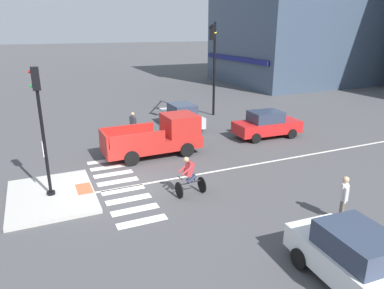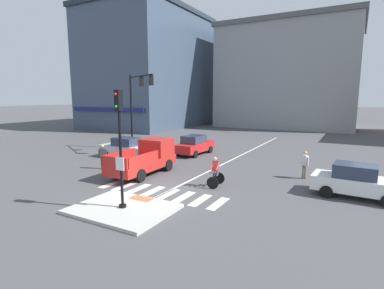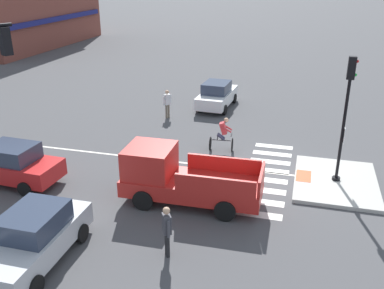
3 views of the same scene
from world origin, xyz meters
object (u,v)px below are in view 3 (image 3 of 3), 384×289
signal_pole (346,109)px  car_white_cross_right (217,95)px  car_silver_cross_left (34,237)px  pedestrian_waiting_far_side (167,102)px  pickup_truck_red_westbound_near (179,177)px  pedestrian_at_curb_left (167,228)px  cyclist (223,134)px  car_red_westbound_far (11,164)px

signal_pole → car_white_cross_right: size_ratio=1.19×
car_white_cross_right → car_silver_cross_left: bearing=173.3°
car_white_cross_right → pedestrian_waiting_far_side: 3.61m
pickup_truck_red_westbound_near → pedestrian_at_curb_left: bearing=-169.6°
car_white_cross_right → pedestrian_waiting_far_side: size_ratio=2.51×
cyclist → pedestrian_at_curb_left: 8.38m
car_silver_cross_left → pickup_truck_red_westbound_near: (4.54, -3.07, 0.17)m
signal_pole → car_white_cross_right: 11.40m
signal_pole → car_red_westbound_far: bearing=104.9°
car_red_westbound_far → cyclist: bearing=-54.3°
signal_pole → pickup_truck_red_westbound_near: (-3.06, 5.71, -2.17)m
signal_pole → pedestrian_waiting_far_side: size_ratio=2.99×
signal_pole → pedestrian_waiting_far_side: bearing=56.7°
pickup_truck_red_westbound_near → pedestrian_waiting_far_side: (9.09, 3.48, 0.00)m
signal_pole → cyclist: 5.97m
cyclist → pedestrian_waiting_far_side: 5.69m
car_white_cross_right → pickup_truck_red_westbound_near: 11.91m
car_silver_cross_left → cyclist: cyclist is taller
signal_pole → car_silver_cross_left: signal_pole is taller
signal_pole → car_red_westbound_far: signal_pole is taller
car_red_westbound_far → pickup_truck_red_westbound_near: bearing=-87.3°
signal_pole → car_silver_cross_left: size_ratio=1.21×
cyclist → pedestrian_at_curb_left: cyclist is taller
signal_pole → car_white_cross_right: (8.79, 6.87, -2.34)m
car_white_cross_right → car_silver_cross_left: same height
car_white_cross_right → car_red_westbound_far: same height
car_red_westbound_far → car_silver_cross_left: (-4.21, -3.92, 0.00)m
cyclist → signal_pole: bearing=-111.9°
pedestrian_at_curb_left → pickup_truck_red_westbound_near: bearing=10.4°
signal_pole → pedestrian_at_curb_left: 8.42m
signal_pole → car_white_cross_right: bearing=38.0°
car_silver_cross_left → cyclist: 10.32m
car_red_westbound_far → cyclist: size_ratio=2.48×
pedestrian_at_curb_left → car_silver_cross_left: bearing=109.1°
car_red_westbound_far → pedestrian_at_curb_left: pedestrian_at_curb_left is taller
pedestrian_at_curb_left → pedestrian_waiting_far_side: 13.01m
signal_pole → car_white_cross_right: signal_pole is taller
car_red_westbound_far → pickup_truck_red_westbound_near: (0.33, -6.99, 0.17)m
signal_pole → pickup_truck_red_westbound_near: 6.83m
car_red_westbound_far → pedestrian_waiting_far_side: (9.41, -3.50, 0.17)m
car_white_cross_right → pedestrian_at_curb_left: bearing=-173.4°
car_white_cross_right → cyclist: size_ratio=2.49×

